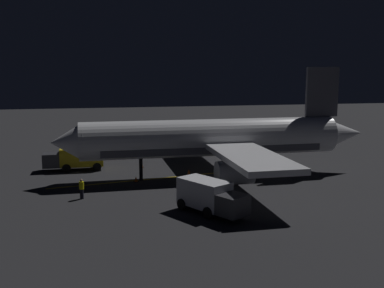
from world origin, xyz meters
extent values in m
cube|color=#29292C|center=(0.00, 0.00, -0.10)|extent=(180.00, 180.00, 0.20)
cube|color=gold|center=(0.72, 4.00, 0.00)|extent=(4.51, 24.45, 0.01)
cylinder|color=white|center=(0.00, 0.00, 4.09)|extent=(3.86, 26.19, 3.76)
cube|color=#4C4C56|center=(0.00, 0.00, 3.06)|extent=(3.66, 22.27, 0.68)
cone|color=white|center=(-0.06, 14.22, 4.09)|extent=(3.69, 3.02, 3.68)
cone|color=white|center=(0.06, -14.78, 4.09)|extent=(3.40, 4.52, 3.38)
cube|color=#4C4C56|center=(0.05, -12.09, 8.58)|extent=(0.37, 3.60, 5.22)
cube|color=white|center=(-8.15, -1.34, 3.53)|extent=(12.57, 4.85, 0.50)
cylinder|color=slate|center=(-7.52, -0.14, 2.13)|extent=(2.11, 3.21, 2.10)
cube|color=white|center=(8.16, -1.28, 3.53)|extent=(12.57, 4.85, 0.50)
cylinder|color=slate|center=(7.52, -0.08, 2.13)|extent=(2.11, 3.21, 2.10)
cylinder|color=black|center=(-0.03, 7.20, 1.11)|extent=(0.36, 0.36, 2.21)
cylinder|color=black|center=(-2.24, -2.32, 1.11)|extent=(0.36, 0.36, 2.21)
cylinder|color=black|center=(2.26, -2.30, 1.11)|extent=(0.36, 0.36, 2.21)
cube|color=gold|center=(6.31, 13.05, 1.43)|extent=(2.18, 4.64, 1.97)
cube|color=#38383D|center=(6.36, 16.25, 1.20)|extent=(2.03, 1.83, 1.50)
cylinder|color=black|center=(6.33, 14.66, 0.45)|extent=(2.33, 0.94, 0.90)
cylinder|color=black|center=(6.28, 11.44, 0.45)|extent=(2.33, 0.94, 0.90)
cube|color=silver|center=(-11.06, 3.42, 1.49)|extent=(4.69, 3.92, 2.08)
cube|color=#38383D|center=(-13.66, 1.92, 1.20)|extent=(2.56, 2.63, 1.50)
cylinder|color=black|center=(-12.33, 2.68, 0.45)|extent=(1.94, 2.45, 0.90)
cylinder|color=black|center=(-9.79, 4.16, 0.45)|extent=(1.94, 2.45, 0.90)
cylinder|color=black|center=(-5.46, 12.81, 0.42)|extent=(0.32, 0.32, 0.85)
cylinder|color=yellow|center=(-5.46, 12.81, 1.18)|extent=(0.40, 0.40, 0.65)
sphere|color=tan|center=(-5.46, 12.81, 1.62)|extent=(0.24, 0.24, 0.24)
cone|color=#EA590F|center=(6.07, 6.52, 0.28)|extent=(0.36, 0.36, 0.55)
cube|color=black|center=(6.07, 6.52, 0.01)|extent=(0.50, 0.50, 0.03)
cone|color=#EA590F|center=(-0.43, 7.75, 0.28)|extent=(0.36, 0.36, 0.55)
cube|color=black|center=(-0.43, 7.75, 0.01)|extent=(0.50, 0.50, 0.03)
cone|color=#EA590F|center=(1.54, 2.01, 0.28)|extent=(0.36, 0.36, 0.55)
cube|color=black|center=(1.54, 2.01, 0.01)|extent=(0.50, 0.50, 0.03)
camera|label=1|loc=(-43.86, 11.49, 10.86)|focal=42.21mm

